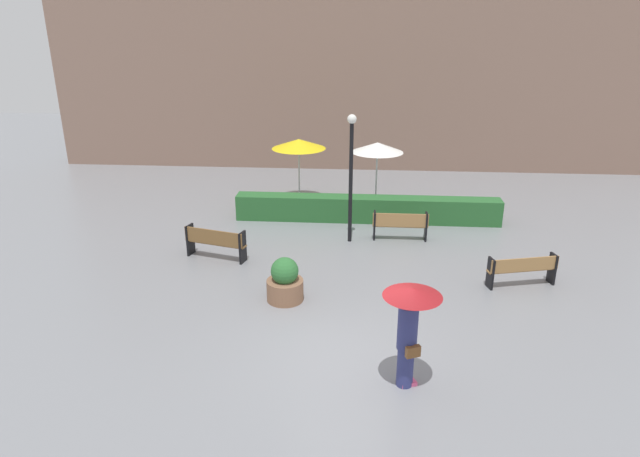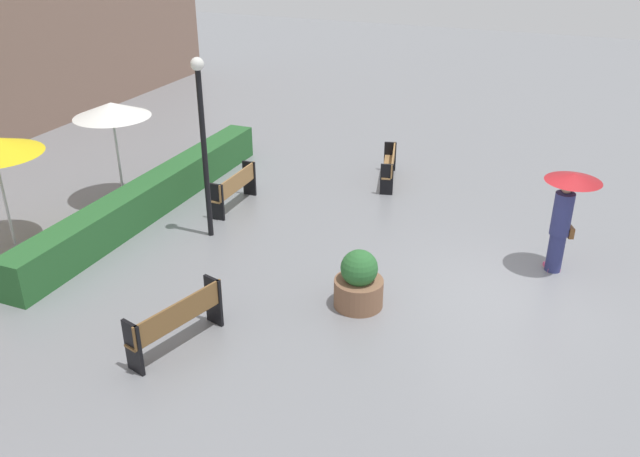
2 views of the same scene
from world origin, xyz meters
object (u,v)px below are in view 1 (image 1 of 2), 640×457
(lamp_post, at_px, (351,166))
(patio_umbrella_white, at_px, (377,148))
(pedestrian_with_umbrella, at_px, (409,321))
(patio_umbrella_yellow, at_px, (299,144))
(bench_back_row, at_px, (400,224))
(bench_far_left, at_px, (215,241))
(bench_far_right, at_px, (523,268))
(planter_pot, at_px, (285,282))

(lamp_post, xyz_separation_m, patio_umbrella_white, (0.86, 3.05, -0.09))
(pedestrian_with_umbrella, xyz_separation_m, patio_umbrella_white, (-0.41, 10.42, 0.92))
(pedestrian_with_umbrella, bearing_deg, patio_umbrella_yellow, 106.42)
(bench_back_row, relative_size, bench_far_left, 0.93)
(patio_umbrella_white, bearing_deg, bench_far_right, -57.55)
(bench_far_left, bearing_deg, lamp_post, 23.58)
(bench_far_right, xyz_separation_m, pedestrian_with_umbrella, (-3.32, -4.55, 0.92))
(bench_far_right, height_order, bench_back_row, bench_back_row)
(bench_far_right, bearing_deg, lamp_post, 148.40)
(bench_back_row, relative_size, planter_pot, 1.53)
(lamp_post, distance_m, patio_umbrella_yellow, 4.31)
(bench_far_left, distance_m, lamp_post, 4.63)
(bench_far_right, distance_m, patio_umbrella_white, 7.20)
(planter_pot, bearing_deg, bench_back_row, 54.19)
(bench_far_right, height_order, patio_umbrella_yellow, patio_umbrella_yellow)
(pedestrian_with_umbrella, height_order, lamp_post, lamp_post)
(bench_back_row, relative_size, lamp_post, 0.44)
(bench_far_left, distance_m, planter_pot, 3.36)
(patio_umbrella_yellow, bearing_deg, bench_far_right, -45.07)
(pedestrian_with_umbrella, height_order, planter_pot, pedestrian_with_umbrella)
(bench_far_right, relative_size, patio_umbrella_yellow, 0.77)
(pedestrian_with_umbrella, relative_size, patio_umbrella_yellow, 0.87)
(lamp_post, relative_size, patio_umbrella_yellow, 1.63)
(bench_far_right, distance_m, lamp_post, 5.73)
(bench_far_right, height_order, patio_umbrella_white, patio_umbrella_white)
(patio_umbrella_white, bearing_deg, bench_far_left, -134.97)
(bench_back_row, height_order, planter_pot, planter_pot)
(patio_umbrella_yellow, bearing_deg, lamp_post, -62.02)
(bench_far_left, bearing_deg, bench_far_right, -7.63)
(bench_far_left, relative_size, lamp_post, 0.47)
(pedestrian_with_umbrella, relative_size, planter_pot, 1.87)
(bench_back_row, height_order, patio_umbrella_yellow, patio_umbrella_yellow)
(planter_pot, height_order, patio_umbrella_yellow, patio_umbrella_yellow)
(patio_umbrella_yellow, relative_size, patio_umbrella_white, 0.97)
(bench_far_right, bearing_deg, patio_umbrella_yellow, 134.93)
(bench_back_row, height_order, bench_far_left, bench_far_left)
(bench_far_right, distance_m, bench_far_left, 8.55)
(bench_far_left, bearing_deg, pedestrian_with_umbrella, -47.80)
(bench_far_right, xyz_separation_m, patio_umbrella_white, (-3.74, 5.88, 1.84))
(patio_umbrella_yellow, distance_m, patio_umbrella_white, 2.98)
(planter_pot, xyz_separation_m, patio_umbrella_white, (2.36, 7.11, 1.86))
(bench_far_left, xyz_separation_m, planter_pot, (2.37, -2.37, -0.06))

